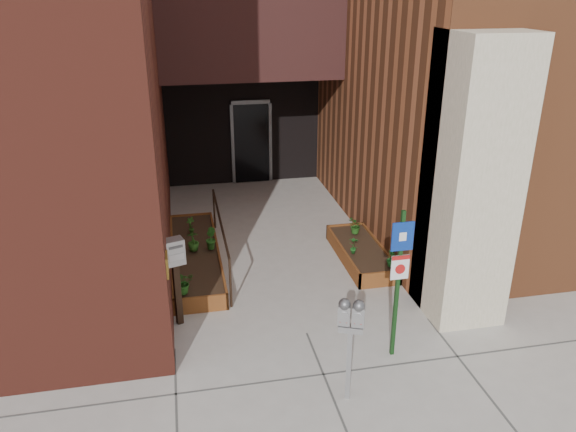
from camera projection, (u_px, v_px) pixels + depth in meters
ground at (307, 333)px, 8.62m from camera, size 80.00×80.00×0.00m
planter_left at (196, 257)px, 10.72m from camera, size 0.90×3.60×0.30m
planter_right at (361, 254)px, 10.85m from camera, size 0.80×2.20×0.30m
handrail at (220, 226)px, 10.53m from camera, size 0.04×3.34×0.90m
parking_meter at (351, 323)px, 6.86m from camera, size 0.34×0.23×1.47m
sign_post at (399, 270)px, 7.60m from camera, size 0.31×0.08×2.25m
payment_dropbox at (175, 264)px, 8.49m from camera, size 0.34×0.29×1.46m
shrub_left_a at (183, 282)px, 9.09m from camera, size 0.40×0.40×0.38m
shrub_left_b at (210, 238)px, 10.61m from camera, size 0.26×0.26×0.41m
shrub_left_c at (193, 241)px, 10.54m from camera, size 0.23×0.23×0.38m
shrub_left_d at (191, 225)px, 11.27m from camera, size 0.26×0.26×0.34m
shrub_right_a at (391, 258)px, 9.96m from camera, size 0.24×0.24×0.30m
shrub_right_b at (354, 245)px, 10.43m from camera, size 0.24×0.24×0.34m
shrub_right_c at (355, 226)px, 11.26m from camera, size 0.40×0.40×0.32m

